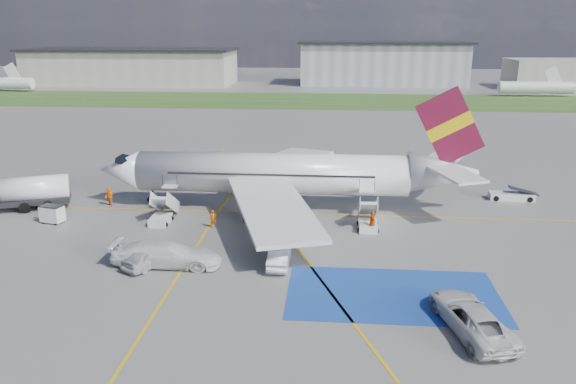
# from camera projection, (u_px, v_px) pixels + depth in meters

# --- Properties ---
(ground) EXTENTS (400.00, 400.00, 0.00)m
(ground) POSITION_uv_depth(u_px,v_px,m) (252.00, 265.00, 41.83)
(ground) COLOR #60605E
(ground) RESTS_ON ground
(grass_strip) EXTENTS (400.00, 30.00, 0.01)m
(grass_strip) POSITION_uv_depth(u_px,v_px,m) (309.00, 101.00, 132.56)
(grass_strip) COLOR #2D4C1E
(grass_strip) RESTS_ON ground
(taxiway_line_main) EXTENTS (120.00, 0.20, 0.01)m
(taxiway_line_main) POSITION_uv_depth(u_px,v_px,m) (270.00, 213.00, 53.29)
(taxiway_line_main) COLOR gold
(taxiway_line_main) RESTS_ON ground
(taxiway_line_cross) EXTENTS (0.20, 60.00, 0.01)m
(taxiway_line_cross) POSITION_uv_depth(u_px,v_px,m) (143.00, 332.00, 32.67)
(taxiway_line_cross) COLOR gold
(taxiway_line_cross) RESTS_ON ground
(taxiway_line_diag) EXTENTS (20.71, 56.45, 0.01)m
(taxiway_line_diag) POSITION_uv_depth(u_px,v_px,m) (270.00, 213.00, 53.29)
(taxiway_line_diag) COLOR gold
(taxiway_line_diag) RESTS_ON ground
(staging_box) EXTENTS (14.00, 8.00, 0.01)m
(staging_box) POSITION_uv_depth(u_px,v_px,m) (393.00, 294.00, 37.23)
(staging_box) COLOR #193E96
(staging_box) RESTS_ON ground
(terminal_west) EXTENTS (60.00, 22.00, 10.00)m
(terminal_west) POSITION_uv_depth(u_px,v_px,m) (133.00, 67.00, 168.87)
(terminal_west) COLOR gray
(terminal_west) RESTS_ON ground
(terminal_centre) EXTENTS (48.00, 18.00, 12.00)m
(terminal_centre) POSITION_uv_depth(u_px,v_px,m) (383.00, 64.00, 167.49)
(terminal_centre) COLOR gray
(terminal_centre) RESTS_ON ground
(airliner) EXTENTS (36.81, 32.95, 11.92)m
(airliner) POSITION_uv_depth(u_px,v_px,m) (288.00, 174.00, 54.11)
(airliner) COLOR silver
(airliner) RESTS_ON ground
(airstairs_fwd) EXTENTS (1.90, 5.20, 3.60)m
(airstairs_fwd) POSITION_uv_depth(u_px,v_px,m) (162.00, 216.00, 50.71)
(airstairs_fwd) COLOR silver
(airstairs_fwd) RESTS_ON ground
(airstairs_aft) EXTENTS (1.90, 5.20, 3.60)m
(airstairs_aft) POSITION_uv_depth(u_px,v_px,m) (368.00, 221.00, 49.26)
(airstairs_aft) COLOR silver
(airstairs_aft) RESTS_ON ground
(fuel_tanker) EXTENTS (9.73, 5.68, 3.24)m
(fuel_tanker) POSITION_uv_depth(u_px,v_px,m) (18.00, 196.00, 53.87)
(fuel_tanker) COLOR black
(fuel_tanker) RESTS_ON ground
(gpu_cart) EXTENTS (2.18, 1.66, 1.62)m
(gpu_cart) POSITION_uv_depth(u_px,v_px,m) (52.00, 215.00, 50.54)
(gpu_cart) COLOR silver
(gpu_cart) RESTS_ON ground
(belt_loader) EXTENTS (4.78, 1.92, 1.42)m
(belt_loader) POSITION_uv_depth(u_px,v_px,m) (512.00, 196.00, 57.33)
(belt_loader) COLOR silver
(belt_loader) RESTS_ON ground
(car_silver_a) EXTENTS (3.57, 4.62, 1.47)m
(car_silver_a) POSITION_uv_depth(u_px,v_px,m) (149.00, 257.00, 41.37)
(car_silver_a) COLOR #ABAEB3
(car_silver_a) RESTS_ON ground
(car_silver_b) EXTENTS (1.50, 4.31, 1.42)m
(car_silver_b) POSITION_uv_depth(u_px,v_px,m) (279.00, 257.00, 41.50)
(car_silver_b) COLOR #A8AAAF
(car_silver_b) RESTS_ON ground
(van_white_a) EXTENTS (3.93, 6.25, 2.17)m
(van_white_a) POSITION_uv_depth(u_px,v_px,m) (471.00, 313.00, 32.64)
(van_white_a) COLOR silver
(van_white_a) RESTS_ON ground
(van_white_b) EXTENTS (6.16, 2.56, 2.40)m
(van_white_b) POSITION_uv_depth(u_px,v_px,m) (166.00, 250.00, 41.38)
(van_white_b) COLOR silver
(van_white_b) RESTS_ON ground
(crew_fwd) EXTENTS (0.70, 0.62, 1.61)m
(crew_fwd) POSITION_uv_depth(u_px,v_px,m) (213.00, 219.00, 49.33)
(crew_fwd) COLOR orange
(crew_fwd) RESTS_ON ground
(crew_nose) EXTENTS (1.18, 1.14, 1.91)m
(crew_nose) POSITION_uv_depth(u_px,v_px,m) (109.00, 197.00, 55.20)
(crew_nose) COLOR orange
(crew_nose) RESTS_ON ground
(crew_aft) EXTENTS (0.81, 1.22, 1.92)m
(crew_aft) POSITION_uv_depth(u_px,v_px,m) (372.00, 222.00, 47.94)
(crew_aft) COLOR orange
(crew_aft) RESTS_ON ground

